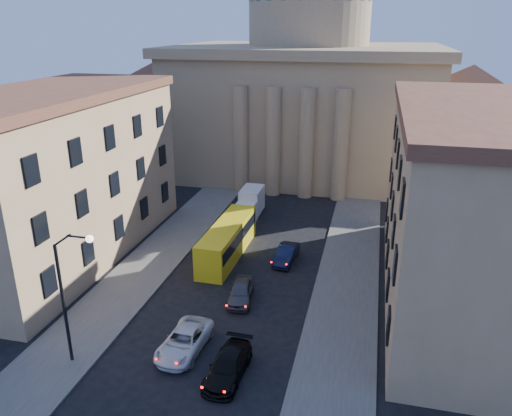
{
  "coord_description": "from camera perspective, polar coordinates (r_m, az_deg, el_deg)",
  "views": [
    {
      "loc": [
        9.71,
        -14.41,
        19.85
      ],
      "look_at": [
        1.64,
        19.03,
        7.04
      ],
      "focal_mm": 35.0,
      "sensor_mm": 36.0,
      "label": 1
    }
  ],
  "objects": [
    {
      "name": "car_right_far",
      "position": [
        38.29,
        -1.76,
        -9.53
      ],
      "size": [
        2.3,
        4.5,
        1.47
      ],
      "primitive_type": "imported",
      "rotation": [
        0.0,
        0.0,
        0.14
      ],
      "color": "#434448",
      "rests_on": "ground"
    },
    {
      "name": "building_right",
      "position": [
        39.15,
        23.53,
        0.17
      ],
      "size": [
        11.6,
        26.6,
        14.7
      ],
      "color": "tan",
      "rests_on": "ground"
    },
    {
      "name": "car_right_mid",
      "position": [
        31.11,
        -3.22,
        -17.56
      ],
      "size": [
        2.21,
        5.0,
        1.43
      ],
      "primitive_type": "imported",
      "rotation": [
        0.0,
        0.0,
        -0.04
      ],
      "color": "black",
      "rests_on": "ground"
    },
    {
      "name": "street_lamp",
      "position": [
        31.5,
        -20.59,
        -8.54
      ],
      "size": [
        2.62,
        0.44,
        8.83
      ],
      "color": "black",
      "rests_on": "ground"
    },
    {
      "name": "car_right_distant",
      "position": [
        44.17,
        3.47,
        -5.29
      ],
      "size": [
        1.83,
        4.41,
        1.42
      ],
      "primitive_type": "imported",
      "rotation": [
        0.0,
        0.0,
        -0.08
      ],
      "color": "black",
      "rests_on": "ground"
    },
    {
      "name": "sidewalk_right",
      "position": [
        37.98,
        9.94,
        -11.29
      ],
      "size": [
        5.0,
        60.0,
        0.15
      ],
      "primitive_type": "cube",
      "color": "#4E4D48",
      "rests_on": "ground"
    },
    {
      "name": "church",
      "position": [
        71.0,
        5.79,
        13.88
      ],
      "size": [
        68.02,
        28.76,
        36.6
      ],
      "color": "#93775A",
      "rests_on": "ground"
    },
    {
      "name": "car_left_mid",
      "position": [
        33.35,
        -8.18,
        -14.81
      ],
      "size": [
        2.72,
        5.34,
        1.45
      ],
      "primitive_type": "imported",
      "rotation": [
        0.0,
        0.0,
        -0.06
      ],
      "color": "silver",
      "rests_on": "ground"
    },
    {
      "name": "sidewalk_left",
      "position": [
        42.1,
        -14.02,
        -8.25
      ],
      "size": [
        5.0,
        60.0,
        0.15
      ],
      "primitive_type": "cube",
      "color": "#4E4D48",
      "rests_on": "ground"
    },
    {
      "name": "building_left",
      "position": [
        46.83,
        -21.88,
        3.55
      ],
      "size": [
        11.6,
        26.6,
        14.7
      ],
      "color": "tan",
      "rests_on": "ground"
    },
    {
      "name": "box_truck",
      "position": [
        54.07,
        -0.67,
        0.46
      ],
      "size": [
        2.14,
        5.33,
        2.92
      ],
      "rotation": [
        0.0,
        0.0,
        0.0
      ],
      "color": "silver",
      "rests_on": "ground"
    },
    {
      "name": "city_bus",
      "position": [
        44.87,
        -3.28,
        -3.58
      ],
      "size": [
        2.68,
        10.72,
        3.01
      ],
      "rotation": [
        0.0,
        0.0,
        -0.02
      ],
      "color": "yellow",
      "rests_on": "ground"
    }
  ]
}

